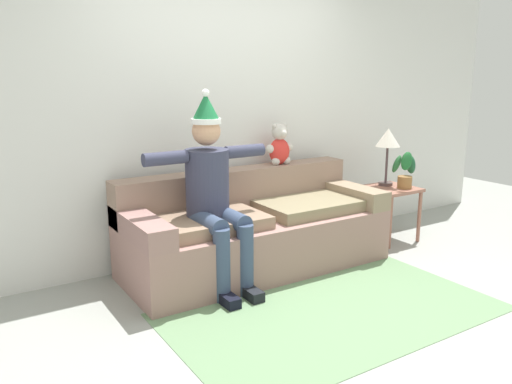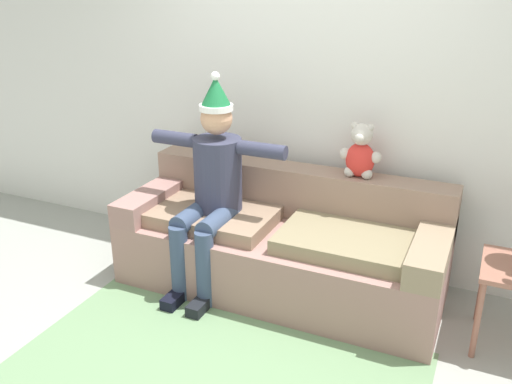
{
  "view_description": "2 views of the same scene",
  "coord_description": "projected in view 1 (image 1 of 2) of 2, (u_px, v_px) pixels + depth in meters",
  "views": [
    {
      "loc": [
        -2.26,
        -2.56,
        1.64
      ],
      "look_at": [
        -0.08,
        0.86,
        0.71
      ],
      "focal_mm": 36.13,
      "sensor_mm": 36.0,
      "label": 1
    },
    {
      "loc": [
        1.28,
        -2.25,
        2.12
      ],
      "look_at": [
        -0.1,
        0.79,
        0.8
      ],
      "focal_mm": 38.41,
      "sensor_mm": 36.0,
      "label": 2
    }
  ],
  "objects": [
    {
      "name": "back_wall",
      "position": [
        223.0,
        107.0,
        4.62
      ],
      "size": [
        7.0,
        0.1,
        2.7
      ],
      "primitive_type": "cube",
      "color": "silver",
      "rests_on": "ground_plane"
    },
    {
      "name": "ground_plane",
      "position": [
        331.0,
        310.0,
        3.65
      ],
      "size": [
        10.0,
        10.0,
        0.0
      ],
      "primitive_type": "plane",
      "color": "#989A94"
    },
    {
      "name": "couch",
      "position": [
        254.0,
        230.0,
        4.42
      ],
      "size": [
        2.26,
        0.89,
        0.82
      ],
      "color": "#9B736B",
      "rests_on": "ground_plane"
    },
    {
      "name": "side_table",
      "position": [
        390.0,
        196.0,
        5.13
      ],
      "size": [
        0.47,
        0.48,
        0.54
      ],
      "color": "#95604F",
      "rests_on": "ground_plane"
    },
    {
      "name": "teddy_bear",
      "position": [
        280.0,
        146.0,
        4.73
      ],
      "size": [
        0.29,
        0.17,
        0.38
      ],
      "color": "red",
      "rests_on": "couch"
    },
    {
      "name": "person_seated",
      "position": [
        213.0,
        189.0,
        3.94
      ],
      "size": [
        1.02,
        0.77,
        1.53
      ],
      "color": "#35374E",
      "rests_on": "ground_plane"
    },
    {
      "name": "area_rug",
      "position": [
        333.0,
        311.0,
        3.64
      ],
      "size": [
        2.33,
        1.36,
        0.01
      ],
      "primitive_type": "cube",
      "color": "#698C62",
      "rests_on": "ground_plane"
    },
    {
      "name": "table_lamp",
      "position": [
        388.0,
        140.0,
        5.1
      ],
      "size": [
        0.24,
        0.24,
        0.57
      ],
      "color": "#50403F",
      "rests_on": "side_table"
    },
    {
      "name": "potted_plant",
      "position": [
        405.0,
        171.0,
        5.02
      ],
      "size": [
        0.27,
        0.26,
        0.39
      ],
      "color": "olive",
      "rests_on": "side_table"
    }
  ]
}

